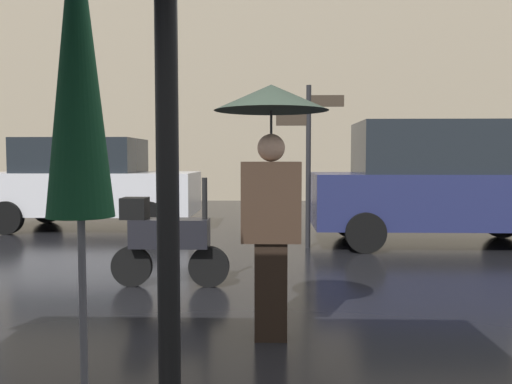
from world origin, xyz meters
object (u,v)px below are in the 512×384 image
at_px(folded_patio_umbrella_near, 78,78).
at_px(parked_scooter, 166,238).
at_px(street_signpost, 309,149).
at_px(pedestrian_with_umbrella, 271,148).
at_px(parked_car_right, 90,183).
at_px(parked_car_left, 436,184).

distance_m(folded_patio_umbrella_near, parked_scooter, 3.67).
bearing_deg(street_signpost, pedestrian_with_umbrella, -97.89).
bearing_deg(parked_scooter, pedestrian_with_umbrella, -74.36).
height_order(parked_scooter, parked_car_right, parked_car_right).
height_order(parked_car_left, street_signpost, street_signpost).
bearing_deg(folded_patio_umbrella_near, parked_car_left, 60.50).
distance_m(parked_car_left, street_signpost, 2.27).
bearing_deg(folded_patio_umbrella_near, parked_car_right, 108.86).
xyz_separation_m(parked_car_left, parked_car_right, (-6.50, 1.88, -0.07)).
relative_size(pedestrian_with_umbrella, street_signpost, 0.77).
bearing_deg(parked_scooter, folded_patio_umbrella_near, -104.09).
bearing_deg(parked_car_right, pedestrian_with_umbrella, -51.13).
bearing_deg(folded_patio_umbrella_near, pedestrian_with_umbrella, 62.56).
xyz_separation_m(parked_scooter, parked_car_left, (3.95, 3.03, 0.47)).
relative_size(parked_scooter, parked_car_right, 0.32).
height_order(folded_patio_umbrella_near, pedestrian_with_umbrella, folded_patio_umbrella_near).
bearing_deg(street_signpost, parked_car_left, 10.38).
distance_m(pedestrian_with_umbrella, parked_scooter, 2.30).
bearing_deg(folded_patio_umbrella_near, parked_scooter, 94.90).
relative_size(folded_patio_umbrella_near, street_signpost, 1.02).
xyz_separation_m(pedestrian_with_umbrella, parked_scooter, (-1.18, 1.71, -0.98)).
relative_size(folded_patio_umbrella_near, parked_car_right, 0.63).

